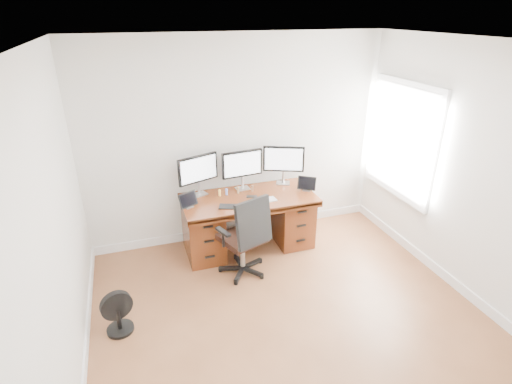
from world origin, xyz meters
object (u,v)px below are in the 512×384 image
object	(u,v)px
desk	(248,220)
office_chair	(245,249)
floor_fan	(118,313)
keyboard	(253,204)
monitor_center	(242,165)

from	to	relation	value
desk	office_chair	xyz separation A→B (m)	(-0.22, -0.57, -0.06)
floor_fan	keyboard	size ratio (longest dim) A/B	1.79
floor_fan	monitor_center	distance (m)	2.32
office_chair	floor_fan	xyz separation A→B (m)	(-1.47, -0.53, -0.12)
floor_fan	keyboard	world-z (taller)	keyboard
office_chair	floor_fan	world-z (taller)	office_chair
floor_fan	office_chair	bearing A→B (deg)	4.12
floor_fan	keyboard	distance (m)	1.95
desk	monitor_center	xyz separation A→B (m)	(0.00, 0.24, 0.68)
desk	keyboard	world-z (taller)	keyboard
keyboard	monitor_center	bearing A→B (deg)	79.89
desk	monitor_center	bearing A→B (deg)	89.96
floor_fan	monitor_center	bearing A→B (deg)	22.80
office_chair	keyboard	distance (m)	0.56
office_chair	monitor_center	world-z (taller)	monitor_center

